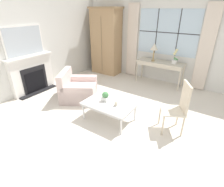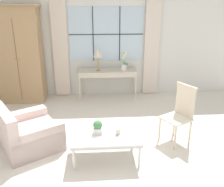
# 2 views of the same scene
# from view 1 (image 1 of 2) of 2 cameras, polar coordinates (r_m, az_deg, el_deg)

# --- Properties ---
(ground_plane) EXTENTS (14.00, 14.00, 0.00)m
(ground_plane) POSITION_cam_1_polar(r_m,az_deg,el_deg) (3.99, 0.76, -9.23)
(ground_plane) COLOR silver
(wall_back_windowed) EXTENTS (7.20, 0.14, 2.80)m
(wall_back_windowed) POSITION_cam_1_polar(r_m,az_deg,el_deg) (6.08, 17.38, 16.37)
(wall_back_windowed) COLOR silver
(wall_back_windowed) RESTS_ON ground_plane
(wall_left) EXTENTS (0.06, 7.20, 2.80)m
(wall_left) POSITION_cam_1_polar(r_m,az_deg,el_deg) (5.91, -21.90, 15.54)
(wall_left) COLOR silver
(wall_left) RESTS_ON ground_plane
(fireplace) EXTENTS (0.34, 1.37, 1.90)m
(fireplace) POSITION_cam_1_polar(r_m,az_deg,el_deg) (5.67, -24.74, 6.59)
(fireplace) COLOR black
(fireplace) RESTS_ON ground_plane
(armoire) EXTENTS (1.12, 0.62, 2.35)m
(armoire) POSITION_cam_1_polar(r_m,az_deg,el_deg) (6.75, -1.94, 16.53)
(armoire) COLOR tan
(armoire) RESTS_ON ground_plane
(console_table) EXTENTS (1.50, 0.51, 0.76)m
(console_table) POSITION_cam_1_polar(r_m,az_deg,el_deg) (5.92, 15.46, 9.20)
(console_table) COLOR beige
(console_table) RESTS_ON ground_plane
(table_lamp) EXTENTS (0.24, 0.24, 0.57)m
(table_lamp) POSITION_cam_1_polar(r_m,az_deg,el_deg) (5.82, 13.67, 14.52)
(table_lamp) COLOR #9E7F47
(table_lamp) RESTS_ON console_table
(potted_orchid) EXTENTS (0.18, 0.14, 0.46)m
(potted_orchid) POSITION_cam_1_polar(r_m,az_deg,el_deg) (5.73, 19.76, 10.74)
(potted_orchid) COLOR white
(potted_orchid) RESTS_ON console_table
(armchair_upholstered) EXTENTS (1.29, 1.31, 0.79)m
(armchair_upholstered) POSITION_cam_1_polar(r_m,az_deg,el_deg) (4.98, -11.09, 1.29)
(armchair_upholstered) COLOR beige
(armchair_upholstered) RESTS_ON ground_plane
(side_chair_wooden) EXTENTS (0.60, 0.60, 1.06)m
(side_chair_wooden) POSITION_cam_1_polar(r_m,az_deg,el_deg) (3.67, 20.95, -3.64)
(side_chair_wooden) COLOR beige
(side_chair_wooden) RESTS_ON ground_plane
(coffee_table) EXTENTS (1.10, 0.70, 0.43)m
(coffee_table) POSITION_cam_1_polar(r_m,az_deg,el_deg) (3.86, -1.00, -3.73)
(coffee_table) COLOR silver
(coffee_table) RESTS_ON ground_plane
(potted_plant_small) EXTENTS (0.15, 0.15, 0.22)m
(potted_plant_small) POSITION_cam_1_polar(r_m,az_deg,el_deg) (3.89, -2.17, -0.93)
(potted_plant_small) COLOR white
(potted_plant_small) RESTS_ON coffee_table
(pillar_candle) EXTENTS (0.10, 0.10, 0.12)m
(pillar_candle) POSITION_cam_1_polar(r_m,az_deg,el_deg) (3.71, 1.34, -3.41)
(pillar_candle) COLOR silver
(pillar_candle) RESTS_ON coffee_table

